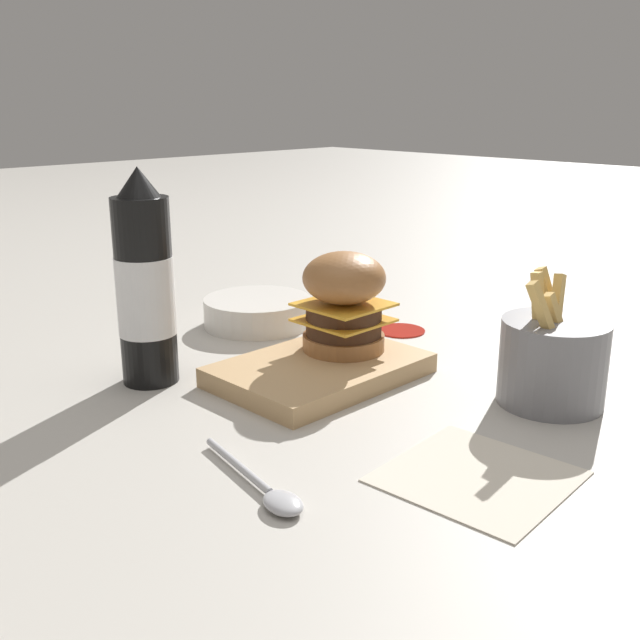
{
  "coord_description": "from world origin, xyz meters",
  "views": [
    {
      "loc": [
        -0.61,
        -0.53,
        0.32
      ],
      "look_at": [
        -0.03,
        0.06,
        0.07
      ],
      "focal_mm": 42.0,
      "sensor_mm": 36.0,
      "label": 1
    }
  ],
  "objects_px": {
    "burger": "(344,301)",
    "fries_basket": "(553,361)",
    "side_bowl": "(257,311)",
    "serving_board": "(320,370)",
    "spoon": "(270,492)",
    "ketchup_bottle": "(145,287)"
  },
  "relations": [
    {
      "from": "serving_board",
      "to": "fries_basket",
      "type": "height_order",
      "value": "fries_basket"
    },
    {
      "from": "burger",
      "to": "ketchup_bottle",
      "type": "relative_size",
      "value": 0.49
    },
    {
      "from": "serving_board",
      "to": "burger",
      "type": "relative_size",
      "value": 1.96
    },
    {
      "from": "fries_basket",
      "to": "serving_board",
      "type": "bearing_deg",
      "value": 119.54
    },
    {
      "from": "fries_basket",
      "to": "spoon",
      "type": "distance_m",
      "value": 0.36
    },
    {
      "from": "fries_basket",
      "to": "side_bowl",
      "type": "xyz_separation_m",
      "value": [
        -0.04,
        0.45,
        -0.03
      ]
    },
    {
      "from": "ketchup_bottle",
      "to": "fries_basket",
      "type": "distance_m",
      "value": 0.46
    },
    {
      "from": "ketchup_bottle",
      "to": "side_bowl",
      "type": "height_order",
      "value": "ketchup_bottle"
    },
    {
      "from": "fries_basket",
      "to": "side_bowl",
      "type": "height_order",
      "value": "fries_basket"
    },
    {
      "from": "burger",
      "to": "fries_basket",
      "type": "relative_size",
      "value": 0.83
    },
    {
      "from": "burger",
      "to": "serving_board",
      "type": "bearing_deg",
      "value": -169.45
    },
    {
      "from": "side_bowl",
      "to": "burger",
      "type": "bearing_deg",
      "value": -100.52
    },
    {
      "from": "spoon",
      "to": "side_bowl",
      "type": "bearing_deg",
      "value": 152.01
    },
    {
      "from": "serving_board",
      "to": "burger",
      "type": "xyz_separation_m",
      "value": [
        0.05,
        0.01,
        0.07
      ]
    },
    {
      "from": "serving_board",
      "to": "spoon",
      "type": "height_order",
      "value": "serving_board"
    },
    {
      "from": "fries_basket",
      "to": "side_bowl",
      "type": "bearing_deg",
      "value": 95.05
    },
    {
      "from": "serving_board",
      "to": "side_bowl",
      "type": "relative_size",
      "value": 1.53
    },
    {
      "from": "ketchup_bottle",
      "to": "fries_basket",
      "type": "height_order",
      "value": "ketchup_bottle"
    },
    {
      "from": "serving_board",
      "to": "burger",
      "type": "bearing_deg",
      "value": 10.55
    },
    {
      "from": "side_bowl",
      "to": "spoon",
      "type": "relative_size",
      "value": 0.99
    },
    {
      "from": "ketchup_bottle",
      "to": "side_bowl",
      "type": "bearing_deg",
      "value": 19.5
    },
    {
      "from": "serving_board",
      "to": "ketchup_bottle",
      "type": "bearing_deg",
      "value": 136.5
    }
  ]
}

